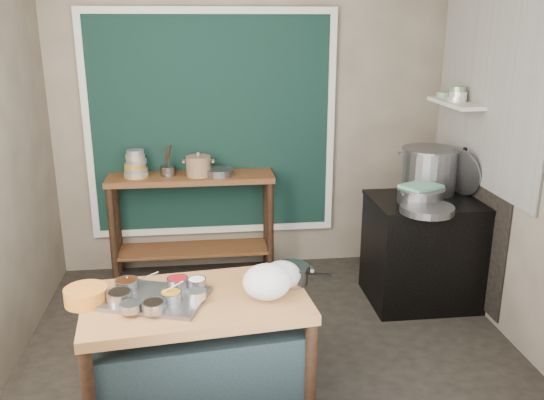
{
  "coord_description": "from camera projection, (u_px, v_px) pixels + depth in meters",
  "views": [
    {
      "loc": [
        -0.43,
        -3.65,
        2.23
      ],
      "look_at": [
        0.04,
        0.25,
        1.02
      ],
      "focal_mm": 38.0,
      "sensor_mm": 36.0,
      "label": 1
    }
  ],
  "objects": [
    {
      "name": "floor",
      "position": [
        270.0,
        345.0,
        4.18
      ],
      "size": [
        3.5,
        3.0,
        0.02
      ],
      "primitive_type": "cube",
      "color": "#2C2721",
      "rests_on": "ground"
    },
    {
      "name": "back_wall",
      "position": [
        250.0,
        119.0,
        5.19
      ],
      "size": [
        3.5,
        0.02,
        2.8
      ],
      "primitive_type": "cube",
      "color": "gray",
      "rests_on": "floor"
    },
    {
      "name": "right_wall",
      "position": [
        523.0,
        149.0,
        3.96
      ],
      "size": [
        0.02,
        3.0,
        2.8
      ],
      "primitive_type": "cube",
      "color": "gray",
      "rests_on": "floor"
    },
    {
      "name": "curtain_panel",
      "position": [
        212.0,
        126.0,
        5.13
      ],
      "size": [
        2.1,
        0.02,
        1.9
      ],
      "primitive_type": "cube",
      "color": "black",
      "rests_on": "back_wall"
    },
    {
      "name": "curtain_frame",
      "position": [
        212.0,
        126.0,
        5.12
      ],
      "size": [
        2.22,
        0.03,
        2.02
      ],
      "primitive_type": null,
      "color": "beige",
      "rests_on": "back_wall"
    },
    {
      "name": "tile_panel",
      "position": [
        489.0,
        75.0,
        4.35
      ],
      "size": [
        0.02,
        1.7,
        1.7
      ],
      "primitive_type": "cube",
      "color": "#B2B2AA",
      "rests_on": "right_wall"
    },
    {
      "name": "soot_patch",
      "position": [
        468.0,
        215.0,
        4.78
      ],
      "size": [
        0.01,
        1.3,
        1.3
      ],
      "primitive_type": "cube",
      "color": "black",
      "rests_on": "right_wall"
    },
    {
      "name": "wall_shelf",
      "position": [
        456.0,
        103.0,
        4.69
      ],
      "size": [
        0.22,
        0.7,
        0.03
      ],
      "primitive_type": "cube",
      "color": "beige",
      "rests_on": "right_wall"
    },
    {
      "name": "prep_table",
      "position": [
        198.0,
        356.0,
        3.35
      ],
      "size": [
        1.32,
        0.85,
        0.75
      ],
      "primitive_type": "cube",
      "rotation": [
        0.0,
        0.0,
        0.11
      ],
      "color": "#9A6038",
      "rests_on": "floor"
    },
    {
      "name": "back_counter",
      "position": [
        193.0,
        226.0,
        5.18
      ],
      "size": [
        1.45,
        0.4,
        0.95
      ],
      "primitive_type": "cube",
      "color": "brown",
      "rests_on": "floor"
    },
    {
      "name": "stove_block",
      "position": [
        425.0,
        252.0,
        4.72
      ],
      "size": [
        0.9,
        0.68,
        0.85
      ],
      "primitive_type": "cube",
      "color": "black",
      "rests_on": "floor"
    },
    {
      "name": "stove_top",
      "position": [
        429.0,
        201.0,
        4.59
      ],
      "size": [
        0.92,
        0.69,
        0.03
      ],
      "primitive_type": "cube",
      "color": "black",
      "rests_on": "stove_block"
    },
    {
      "name": "condiment_tray",
      "position": [
        156.0,
        299.0,
        3.2
      ],
      "size": [
        0.63,
        0.53,
        0.02
      ],
      "primitive_type": "cube",
      "rotation": [
        0.0,
        0.0,
        -0.32
      ],
      "color": "gray",
      "rests_on": "prep_table"
    },
    {
      "name": "condiment_bowls",
      "position": [
        154.0,
        293.0,
        3.18
      ],
      "size": [
        0.54,
        0.42,
        0.06
      ],
      "color": "gray",
      "rests_on": "condiment_tray"
    },
    {
      "name": "yellow_basin",
      "position": [
        86.0,
        296.0,
        3.16
      ],
      "size": [
        0.25,
        0.25,
        0.09
      ],
      "primitive_type": "cylinder",
      "rotation": [
        0.0,
        0.0,
        0.08
      ],
      "color": "#B6712F",
      "rests_on": "prep_table"
    },
    {
      "name": "saucepan",
      "position": [
        291.0,
        274.0,
        3.4
      ],
      "size": [
        0.26,
        0.26,
        0.12
      ],
      "primitive_type": null,
      "rotation": [
        0.0,
        0.0,
        -0.28
      ],
      "color": "gray",
      "rests_on": "prep_table"
    },
    {
      "name": "plastic_bag_a",
      "position": [
        267.0,
        282.0,
        3.2
      ],
      "size": [
        0.3,
        0.26,
        0.2
      ],
      "primitive_type": "ellipsoid",
      "rotation": [
        0.0,
        0.0,
        0.11
      ],
      "color": "white",
      "rests_on": "prep_table"
    },
    {
      "name": "plastic_bag_b",
      "position": [
        282.0,
        275.0,
        3.33
      ],
      "size": [
        0.25,
        0.23,
        0.17
      ],
      "primitive_type": "ellipsoid",
      "rotation": [
        0.0,
        0.0,
        0.18
      ],
      "color": "white",
      "rests_on": "prep_table"
    },
    {
      "name": "bowl_stack",
      "position": [
        136.0,
        165.0,
        4.95
      ],
      "size": [
        0.21,
        0.21,
        0.24
      ],
      "color": "tan",
      "rests_on": "back_counter"
    },
    {
      "name": "utensil_cup",
      "position": [
        168.0,
        171.0,
        5.02
      ],
      "size": [
        0.15,
        0.15,
        0.08
      ],
      "primitive_type": "cylinder",
      "rotation": [
        0.0,
        0.0,
        0.06
      ],
      "color": "gray",
      "rests_on": "back_counter"
    },
    {
      "name": "ceramic_crock",
      "position": [
        199.0,
        167.0,
        5.0
      ],
      "size": [
        0.25,
        0.25,
        0.15
      ],
      "primitive_type": null,
      "rotation": [
        0.0,
        0.0,
        -0.1
      ],
      "color": "#846448",
      "rests_on": "back_counter"
    },
    {
      "name": "wide_bowl",
      "position": [
        219.0,
        172.0,
        5.01
      ],
      "size": [
        0.26,
        0.26,
        0.06
      ],
      "primitive_type": "cylinder",
      "rotation": [
        0.0,
        0.0,
        0.07
      ],
      "color": "gray",
      "rests_on": "back_counter"
    },
    {
      "name": "stock_pot",
      "position": [
        429.0,
        170.0,
        4.74
      ],
      "size": [
        0.61,
        0.61,
        0.37
      ],
      "primitive_type": null,
      "rotation": [
        0.0,
        0.0,
        -0.36
      ],
      "color": "gray",
      "rests_on": "stove_top"
    },
    {
      "name": "pot_lid",
      "position": [
        460.0,
        172.0,
        4.65
      ],
      "size": [
        0.26,
        0.4,
        0.39
      ],
      "primitive_type": "cylinder",
      "rotation": [
        0.0,
        1.36,
        0.43
      ],
      "color": "gray",
      "rests_on": "stove_top"
    },
    {
      "name": "steamer",
      "position": [
        420.0,
        195.0,
        4.49
      ],
      "size": [
        0.5,
        0.5,
        0.12
      ],
      "primitive_type": null,
      "rotation": [
        0.0,
        0.0,
        0.41
      ],
      "color": "gray",
      "rests_on": "stove_top"
    },
    {
      "name": "green_cloth",
      "position": [
        421.0,
        186.0,
        4.46
      ],
      "size": [
        0.36,
        0.33,
        0.02
      ],
      "primitive_type": "cube",
      "rotation": [
        0.0,
        0.0,
        0.47
      ],
      "color": "#66AD88",
      "rests_on": "steamer"
    },
    {
      "name": "shallow_pan",
      "position": [
        427.0,
        209.0,
        4.26
      ],
      "size": [
        0.5,
        0.5,
        0.05
      ],
      "primitive_type": "cylinder",
      "rotation": [
        0.0,
        0.0,
        0.28
      ],
      "color": "gray",
      "rests_on": "stove_top"
    },
    {
      "name": "shelf_bowl_stack",
      "position": [
        457.0,
        94.0,
        4.66
      ],
      "size": [
        0.15,
        0.15,
        0.12
      ],
      "color": "silver",
      "rests_on": "wall_shelf"
    },
    {
      "name": "shelf_bowl_green",
      "position": [
        444.0,
        95.0,
        4.91
      ],
      "size": [
        0.13,
        0.13,
        0.05
      ],
      "primitive_type": "cylinder",
      "rotation": [
        0.0,
        0.0,
        0.01
      ],
      "color": "gray",
      "rests_on": "wall_shelf"
    }
  ]
}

